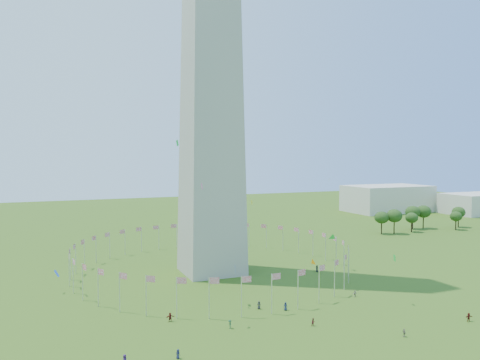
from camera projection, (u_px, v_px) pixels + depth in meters
name	position (u px, v px, depth m)	size (l,w,h in m)	color
ground	(294.00, 330.00, 93.60)	(600.00, 600.00, 0.00)	#2F5012
flag_ring	(212.00, 257.00, 139.41)	(80.24, 80.24, 9.00)	silver
gov_building_east_a	(387.00, 198.00, 289.18)	(50.00, 30.00, 16.00)	beige
gov_building_east_b	(475.00, 204.00, 277.08)	(35.00, 25.00, 12.00)	beige
crowd	(297.00, 324.00, 94.56)	(96.38, 63.98, 2.02)	#5D1516
kites_aloft	(286.00, 228.00, 115.82)	(102.38, 73.75, 34.14)	green
tree_line_east	(418.00, 220.00, 216.01)	(53.43, 15.63, 10.82)	#2E551C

